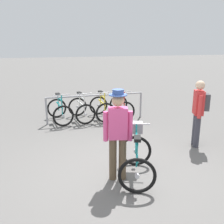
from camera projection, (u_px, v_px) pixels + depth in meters
ground_plane at (118, 172)px, 5.04m from camera, size 80.00×80.00×0.00m
bike_rack_rail at (96, 101)px, 8.20m from camera, size 3.21×0.06×0.88m
racked_bike_teal at (60, 111)px, 8.15m from camera, size 0.80×1.18×0.97m
racked_bike_white at (81, 109)px, 8.33m from camera, size 0.77×1.16×0.97m
racked_bike_yellow at (102, 108)px, 8.51m from camera, size 0.67×1.09×0.97m
racked_bike_red at (122, 106)px, 8.69m from camera, size 0.76×1.17×0.98m
featured_bicycle at (136, 154)px, 4.81m from camera, size 0.98×1.26×0.97m
person_with_featured_bike at (118, 132)px, 4.56m from camera, size 0.52×0.32×1.72m
pedestrian_with_backpack at (199, 110)px, 6.10m from camera, size 0.41×0.50×1.64m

